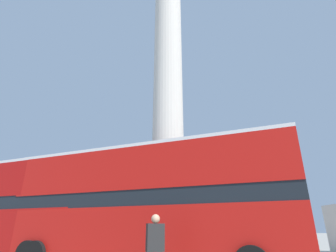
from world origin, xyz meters
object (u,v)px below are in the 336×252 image
object	(u,v)px
bus_b	(0,207)
pedestrian_near_lamp	(155,245)
monument_column	(168,125)
street_lamp	(88,202)
bus_c	(146,201)

from	to	relation	value
bus_b	pedestrian_near_lamp	bearing A→B (deg)	-15.27
monument_column	pedestrian_near_lamp	distance (m)	9.49
monument_column	street_lamp	xyz separation A→B (m)	(-3.99, -1.51, -4.48)
bus_b	street_lamp	distance (m)	4.15
monument_column	bus_c	size ratio (longest dim) A/B	2.09
bus_c	monument_column	bearing A→B (deg)	100.70
bus_b	street_lamp	world-z (taller)	street_lamp
monument_column	bus_b	xyz separation A→B (m)	(-7.43, -3.82, -4.79)
bus_c	street_lamp	xyz separation A→B (m)	(-4.56, 2.66, 0.31)
bus_b	street_lamp	bearing A→B (deg)	36.52
bus_b	monument_column	bearing A→B (deg)	29.83
street_lamp	pedestrian_near_lamp	size ratio (longest dim) A/B	2.85
monument_column	pedestrian_near_lamp	size ratio (longest dim) A/B	13.15
monument_column	pedestrian_near_lamp	bearing A→B (deg)	-73.33
bus_b	bus_c	xyz separation A→B (m)	(8.00, -0.35, 0.01)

